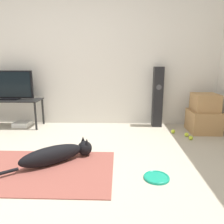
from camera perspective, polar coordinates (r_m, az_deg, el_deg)
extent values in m
plane|color=#BCB29E|center=(2.47, -16.97, -16.09)|extent=(12.00, 12.00, 0.00)
cube|color=silver|center=(4.20, -8.80, 14.20)|extent=(8.00, 0.06, 2.55)
cube|color=#934C42|center=(2.63, -18.68, -14.19)|extent=(1.65, 1.02, 0.01)
ellipsoid|color=black|center=(2.67, -15.38, -10.84)|extent=(0.71, 0.60, 0.22)
sphere|color=black|center=(2.83, -7.13, -9.34)|extent=(0.18, 0.18, 0.18)
cone|color=black|center=(2.84, -7.59, -7.11)|extent=(0.06, 0.06, 0.08)
cone|color=black|center=(2.75, -6.60, -7.72)|extent=(0.06, 0.06, 0.08)
cylinder|color=black|center=(2.59, -26.01, -13.95)|extent=(0.22, 0.18, 0.03)
cylinder|color=#199E7A|center=(2.40, 11.54, -16.45)|extent=(0.27, 0.27, 0.02)
torus|color=#199E7A|center=(2.39, 11.55, -16.30)|extent=(0.26, 0.26, 0.02)
cube|color=tan|center=(4.04, 22.70, -2.26)|extent=(0.48, 0.51, 0.37)
cube|color=tan|center=(3.99, 23.12, 2.34)|extent=(0.39, 0.42, 0.29)
cube|color=black|center=(4.07, 11.82, 3.82)|extent=(0.17, 0.17, 1.09)
cylinder|color=#4C4C51|center=(3.96, 12.17, 6.34)|extent=(0.09, 0.00, 0.09)
cube|color=black|center=(4.36, -24.92, 2.87)|extent=(1.07, 0.43, 0.02)
cylinder|color=black|center=(4.04, -19.33, -1.08)|extent=(0.04, 0.04, 0.49)
cylinder|color=black|center=(4.38, -17.59, 0.11)|extent=(0.04, 0.04, 0.49)
cube|color=black|center=(4.36, -24.95, 3.16)|extent=(0.30, 0.20, 0.02)
cube|color=black|center=(4.33, -25.23, 6.53)|extent=(0.84, 0.04, 0.49)
cube|color=black|center=(4.32, -25.35, 6.50)|extent=(0.78, 0.01, 0.44)
sphere|color=#C6E033|center=(3.59, 19.88, -6.39)|extent=(0.07, 0.07, 0.07)
sphere|color=#C6E033|center=(3.72, 18.90, -5.63)|extent=(0.07, 0.07, 0.07)
sphere|color=#C6E033|center=(3.83, 15.67, -4.89)|extent=(0.07, 0.07, 0.07)
cube|color=white|center=(4.42, -22.37, -2.88)|extent=(0.28, 0.29, 0.08)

